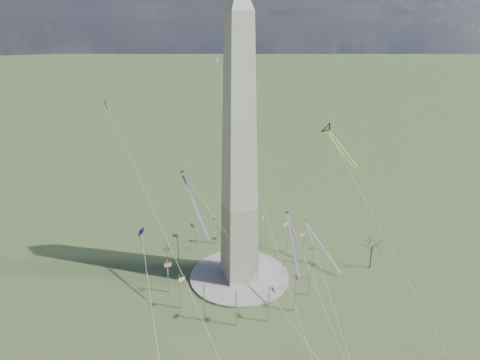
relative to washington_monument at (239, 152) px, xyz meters
name	(u,v)px	position (x,y,z in m)	size (l,w,h in m)	color
ground	(239,277)	(0.00, 0.00, -47.95)	(2000.00, 2000.00, 0.00)	#43592C
plaza	(239,276)	(0.00, 0.00, -47.55)	(36.00, 36.00, 0.80)	#A6A398
washington_monument	(239,152)	(0.00, 0.00, 0.00)	(15.56, 15.56, 100.00)	#A6A38B
flagpole_ring	(239,260)	(0.00, 0.00, -40.68)	(54.40, 54.40, 13.00)	silver
tree_near	(373,245)	(48.38, -11.64, -37.88)	(8.07, 8.07, 14.13)	#473C2B
kite_delta_black	(329,131)	(41.59, 13.17, -0.03)	(8.77, 17.76, 14.46)	black
kite_diamond_purple	(141,235)	(-33.74, -2.61, -22.59)	(2.42, 3.64, 10.89)	#3A1A77
kite_streamer_left	(291,236)	(14.23, -11.79, -27.47)	(6.44, 21.42, 14.94)	#FF2858
kite_streamer_mid	(191,194)	(-16.64, 0.60, -12.72)	(3.83, 22.96, 15.77)	#FF2858
kite_streamer_right	(318,239)	(31.80, -0.38, -38.23)	(5.97, 20.28, 14.12)	#FF2858
kite_small_red	(106,102)	(-38.11, 32.26, 12.88)	(1.15, 1.79, 3.96)	red
kite_small_white	(217,61)	(6.97, 44.98, 24.13)	(1.69, 1.48, 4.43)	white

